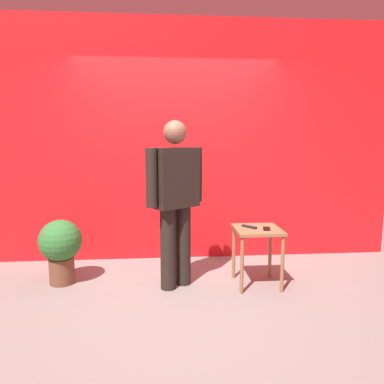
{
  "coord_description": "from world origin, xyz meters",
  "views": [
    {
      "loc": [
        -0.16,
        -3.16,
        1.51
      ],
      "look_at": [
        0.14,
        0.55,
        0.97
      ],
      "focal_mm": 33.08,
      "sensor_mm": 36.0,
      "label": 1
    }
  ],
  "objects": [
    {
      "name": "back_wall_red",
      "position": [
        0.0,
        1.33,
        1.49
      ],
      "size": [
        5.57,
        0.12,
        2.98
      ],
      "primitive_type": "cube",
      "color": "red",
      "rests_on": "ground_plane"
    },
    {
      "name": "standing_person",
      "position": [
        -0.05,
        0.37,
        0.96
      ],
      "size": [
        0.62,
        0.47,
        1.71
      ],
      "color": "black",
      "rests_on": "ground_plane"
    },
    {
      "name": "side_table",
      "position": [
        0.8,
        0.33,
        0.5
      ],
      "size": [
        0.47,
        0.47,
        0.61
      ],
      "color": "olive",
      "rests_on": "ground_plane"
    },
    {
      "name": "ground_plane",
      "position": [
        0.0,
        0.0,
        0.0
      ],
      "size": [
        12.0,
        12.0,
        0.0
      ],
      "primitive_type": "plane",
      "color": "gray"
    },
    {
      "name": "tv_remote",
      "position": [
        0.72,
        0.36,
        0.62
      ],
      "size": [
        0.14,
        0.16,
        0.02
      ],
      "primitive_type": "cube",
      "rotation": [
        0.0,
        0.0,
        0.69
      ],
      "color": "black",
      "rests_on": "side_table"
    },
    {
      "name": "potted_plant",
      "position": [
        -1.25,
        0.54,
        0.41
      ],
      "size": [
        0.44,
        0.44,
        0.69
      ],
      "color": "brown",
      "rests_on": "ground_plane"
    },
    {
      "name": "cell_phone",
      "position": [
        0.88,
        0.29,
        0.62
      ],
      "size": [
        0.1,
        0.16,
        0.01
      ],
      "primitive_type": "cube",
      "rotation": [
        0.0,
        0.0,
        -0.24
      ],
      "color": "black",
      "rests_on": "side_table"
    }
  ]
}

